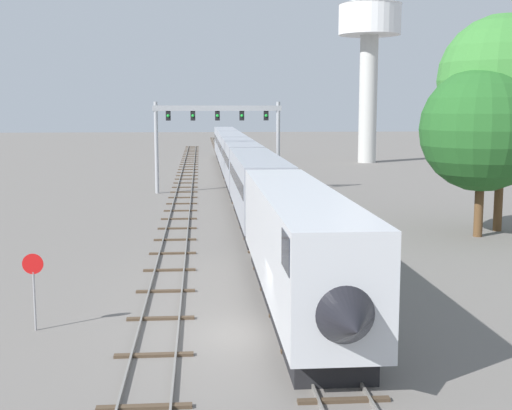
# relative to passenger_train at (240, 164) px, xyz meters

# --- Properties ---
(ground_plane) EXTENTS (400.00, 400.00, 0.00)m
(ground_plane) POSITION_rel_passenger_train_xyz_m (-2.00, -43.39, -2.61)
(ground_plane) COLOR slate
(track_main) EXTENTS (2.60, 200.00, 0.16)m
(track_main) POSITION_rel_passenger_train_xyz_m (0.00, 16.61, -2.54)
(track_main) COLOR slate
(track_main) RESTS_ON ground
(track_near) EXTENTS (2.60, 160.00, 0.16)m
(track_near) POSITION_rel_passenger_train_xyz_m (-5.50, -3.39, -2.54)
(track_near) COLOR slate
(track_near) RESTS_ON ground
(passenger_train) EXTENTS (3.04, 99.59, 4.80)m
(passenger_train) POSITION_rel_passenger_train_xyz_m (0.00, 0.00, 0.00)
(passenger_train) COLOR silver
(passenger_train) RESTS_ON ground
(signal_gantry) EXTENTS (12.10, 0.49, 8.59)m
(signal_gantry) POSITION_rel_passenger_train_xyz_m (-2.25, -1.73, 3.68)
(signal_gantry) COLOR #999BA0
(signal_gantry) RESTS_ON ground
(water_tower) EXTENTS (9.04, 9.04, 23.73)m
(water_tower) POSITION_rel_passenger_train_xyz_m (20.46, 32.50, 15.77)
(water_tower) COLOR beige
(water_tower) RESTS_ON ground
(stop_sign) EXTENTS (0.76, 0.08, 2.88)m
(stop_sign) POSITION_rel_passenger_train_xyz_m (-10.00, -42.34, -0.74)
(stop_sign) COLOR gray
(stop_sign) RESTS_ON ground
(trackside_tree_left) EXTENTS (7.72, 7.72, 10.60)m
(trackside_tree_left) POSITION_rel_passenger_train_xyz_m (13.55, -25.58, 4.12)
(trackside_tree_left) COLOR brown
(trackside_tree_left) RESTS_ON ground
(trackside_tree_mid) EXTENTS (8.50, 8.50, 14.04)m
(trackside_tree_mid) POSITION_rel_passenger_train_xyz_m (15.63, -23.73, 7.16)
(trackside_tree_mid) COLOR brown
(trackside_tree_mid) RESTS_ON ground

